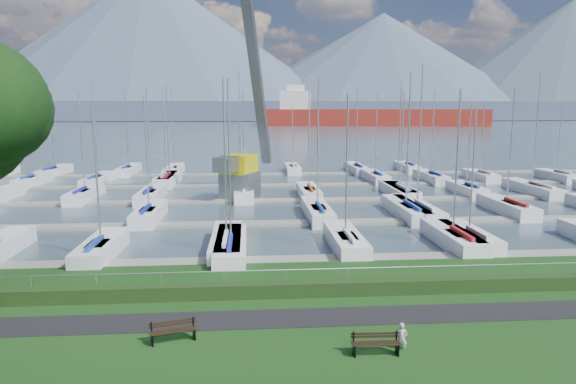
{
  "coord_description": "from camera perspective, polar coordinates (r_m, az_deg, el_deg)",
  "views": [
    {
      "loc": [
        -2.76,
        -23.8,
        9.03
      ],
      "look_at": [
        0.0,
        12.0,
        3.0
      ],
      "focal_mm": 32.0,
      "sensor_mm": 36.0,
      "label": 1
    }
  ],
  "objects": [
    {
      "name": "hedge",
      "position": [
        25.11,
        2.21,
        -10.7
      ],
      "size": [
        80.0,
        0.7,
        0.7
      ],
      "primitive_type": "cube",
      "color": "#1C3312",
      "rests_on": "grass"
    },
    {
      "name": "person",
      "position": [
        20.41,
        12.53,
        -15.17
      ],
      "size": [
        0.49,
        0.41,
        1.16
      ],
      "primitive_type": "imported",
      "rotation": [
        0.0,
        0.0,
        -0.37
      ],
      "color": "#AAAAB0",
      "rests_on": "grass"
    },
    {
      "name": "bench_right",
      "position": [
        19.89,
        9.72,
        -16.27
      ],
      "size": [
        1.81,
        0.47,
        0.85
      ],
      "rotation": [
        0.0,
        0.0,
        -0.03
      ],
      "color": "black",
      "rests_on": "grass"
    },
    {
      "name": "cargo_ship_mid",
      "position": [
        250.19,
        8.38,
        8.17
      ],
      "size": [
        107.26,
        33.1,
        21.5
      ],
      "rotation": [
        0.0,
        0.0,
        -0.15
      ],
      "color": "maroon",
      "rests_on": "water"
    },
    {
      "name": "docks",
      "position": [
        50.72,
        -1.22,
        -0.97
      ],
      "size": [
        90.0,
        41.6,
        0.25
      ],
      "color": "gray",
      "rests_on": "water"
    },
    {
      "name": "water",
      "position": [
        283.97,
        -3.88,
        7.61
      ],
      "size": [
        800.0,
        540.0,
        0.2
      ],
      "primitive_type": "cube",
      "color": "#3D505A"
    },
    {
      "name": "fence",
      "position": [
        25.2,
        2.12,
        -8.57
      ],
      "size": [
        80.0,
        0.04,
        0.04
      ],
      "primitive_type": "cylinder",
      "rotation": [
        0.0,
        1.57,
        0.0
      ],
      "color": "#999DA2",
      "rests_on": "grass"
    },
    {
      "name": "sailboat_fleet",
      "position": [
        51.98,
        -3.21,
        5.56
      ],
      "size": [
        75.6,
        49.61,
        13.58
      ],
      "color": "navy",
      "rests_on": "water"
    },
    {
      "name": "path",
      "position": [
        22.84,
        2.98,
        -13.75
      ],
      "size": [
        160.0,
        2.0,
        0.04
      ],
      "primitive_type": "cube",
      "color": "black",
      "rests_on": "grass"
    },
    {
      "name": "mountains",
      "position": [
        430.19,
        -3.15,
        14.54
      ],
      "size": [
        1190.0,
        360.0,
        115.0
      ],
      "color": "#41505F",
      "rests_on": "water"
    },
    {
      "name": "crane",
      "position": [
        52.64,
        -4.91,
        5.47
      ],
      "size": [
        6.23,
        13.47,
        22.35
      ],
      "rotation": [
        0.0,
        0.0,
        -0.42
      ],
      "color": "slate",
      "rests_on": "water"
    },
    {
      "name": "bench_left",
      "position": [
        21.07,
        -12.64,
        -14.84
      ],
      "size": [
        1.85,
        0.88,
        0.85
      ],
      "rotation": [
        0.0,
        0.0,
        0.27
      ],
      "color": "black",
      "rests_on": "grass"
    },
    {
      "name": "foothill",
      "position": [
        353.82,
        -4.01,
        9.02
      ],
      "size": [
        900.0,
        80.0,
        12.0
      ],
      "primitive_type": "cube",
      "color": "#49516B",
      "rests_on": "water"
    }
  ]
}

